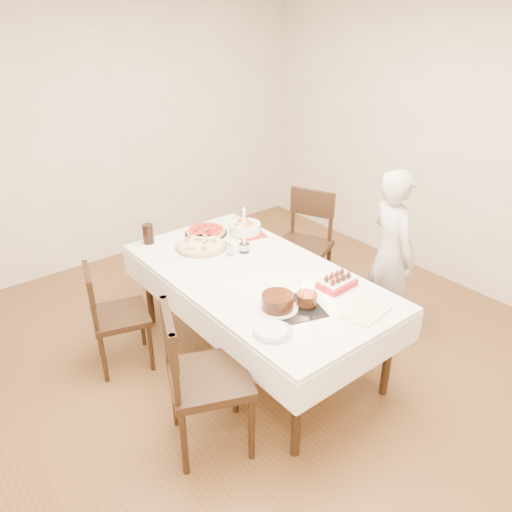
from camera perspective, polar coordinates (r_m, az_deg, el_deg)
floor at (r=4.13m, az=1.72°, el=-11.38°), size 5.00×5.00×0.00m
wall_back at (r=5.51m, az=-15.61°, el=13.35°), size 4.50×0.04×2.70m
wall_right at (r=5.15m, az=21.82°, el=11.51°), size 0.04×5.00×2.70m
dining_table at (r=3.93m, az=0.00°, el=-6.78°), size 1.56×2.33×0.75m
chair_right_savory at (r=4.69m, az=5.26°, el=0.97°), size 0.69×0.69×1.02m
chair_left_savory at (r=3.95m, az=-15.24°, el=-6.61°), size 0.55×0.55×0.87m
chair_left_dessert at (r=3.14m, az=-5.32°, el=-13.75°), size 0.69×0.69×1.03m
person at (r=4.24m, az=15.17°, el=0.23°), size 0.51×0.61×1.44m
pizza_white at (r=4.13m, az=-6.29°, el=1.18°), size 0.56×0.56×0.04m
pizza_pepperoni at (r=4.39m, az=-5.75°, el=2.80°), size 0.49×0.49×0.04m
red_placemat at (r=4.36m, az=-0.73°, el=2.48°), size 0.30×0.30×0.01m
pasta_bowl at (r=4.37m, az=-1.23°, el=3.23°), size 0.33×0.33×0.09m
taper_candle at (r=3.97m, az=-1.36°, el=3.00°), size 0.09×0.09×0.39m
shaker_pair at (r=3.98m, az=-2.80°, el=0.60°), size 0.09×0.09×0.09m
cola_glass at (r=4.27m, az=-12.23°, el=2.49°), size 0.10×0.10×0.17m
layer_cake at (r=3.29m, az=2.48°, el=-5.28°), size 0.35×0.35×0.11m
cake_board at (r=3.33m, az=4.45°, el=-6.01°), size 0.43×0.43×0.01m
birthday_cake at (r=3.33m, az=5.84°, el=-4.40°), size 0.17×0.17×0.14m
strawberry_box at (r=3.59m, az=9.24°, el=-3.02°), size 0.27×0.19×0.07m
box_lid at (r=3.36m, az=12.41°, el=-6.30°), size 0.35×0.26×0.03m
plate_stack at (r=3.08m, az=1.76°, el=-8.58°), size 0.24×0.24×0.04m
china_plate at (r=3.10m, az=1.95°, el=-8.66°), size 0.28×0.28×0.01m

